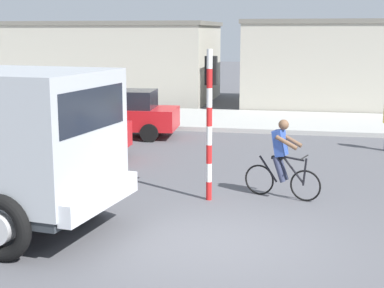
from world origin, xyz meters
TOP-DOWN VIEW (x-y plane):
  - ground_plane at (0.00, 0.00)m, footprint 120.00×120.00m
  - sidewalk_far at (0.00, 13.40)m, footprint 80.00×5.00m
  - cyclist at (0.77, 2.94)m, footprint 1.67×0.66m
  - traffic_light_pole at (-0.74, 2.55)m, footprint 0.24×0.43m
  - car_red_near at (-5.05, 9.38)m, footprint 4.12×2.11m
  - car_white_mid at (-5.75, 5.73)m, footprint 4.06×1.99m
  - building_corner_left at (-9.17, 20.00)m, footprint 11.07×6.56m
  - building_mid_block at (2.27, 18.98)m, footprint 8.20×6.12m

SIDE VIEW (x-z plane):
  - ground_plane at x=0.00m, z-range 0.00..0.00m
  - sidewalk_far at x=0.00m, z-range 0.00..0.16m
  - car_red_near at x=-5.05m, z-range 0.02..1.62m
  - car_white_mid at x=-5.75m, z-range 0.02..1.62m
  - cyclist at x=0.77m, z-range 0.00..1.72m
  - building_corner_left at x=-9.17m, z-range 0.00..4.04m
  - building_mid_block at x=2.27m, z-range 0.00..4.08m
  - traffic_light_pole at x=-0.74m, z-range 0.47..3.67m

